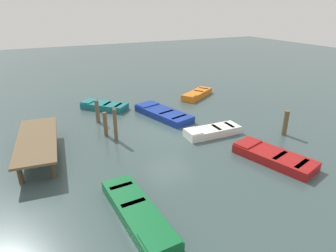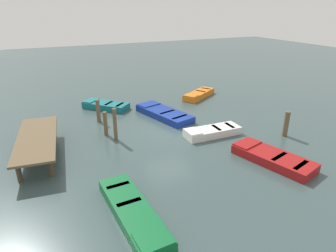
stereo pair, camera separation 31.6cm
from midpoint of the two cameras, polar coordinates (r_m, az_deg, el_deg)
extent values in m
plane|color=#384C4C|center=(16.08, -0.56, -1.15)|extent=(80.00, 80.00, 0.00)
cube|color=brown|center=(14.42, -24.81, -2.35)|extent=(5.31, 2.21, 0.10)
cylinder|color=#473927|center=(16.57, -26.17, -1.26)|extent=(0.20, 0.20, 0.85)
cylinder|color=#473927|center=(16.46, -22.15, -0.73)|extent=(0.20, 0.20, 0.85)
cylinder|color=#473927|center=(12.86, -27.55, -8.26)|extent=(0.20, 0.20, 0.85)
cylinder|color=#473927|center=(12.71, -22.32, -7.66)|extent=(0.20, 0.20, 0.85)
cube|color=silver|center=(15.80, 8.12, -1.04)|extent=(1.14, 3.08, 0.40)
cube|color=#334772|center=(15.75, 8.15, -0.57)|extent=(0.89, 2.62, 0.04)
cube|color=silver|center=(15.14, 4.36, -1.00)|extent=(0.97, 0.69, 0.06)
cube|color=navy|center=(15.85, 8.85, -0.30)|extent=(0.84, 0.22, 0.04)
cube|color=navy|center=(16.31, 11.32, 0.18)|extent=(0.84, 0.22, 0.04)
cube|color=#14666B|center=(20.11, -12.73, 3.83)|extent=(3.02, 2.98, 0.40)
cube|color=beige|center=(20.07, -12.76, 4.21)|extent=(2.51, 2.47, 0.04)
cube|color=#14666B|center=(20.68, -15.58, 4.74)|extent=(1.23, 1.24, 0.06)
cube|color=#9B9789|center=(19.94, -12.22, 4.25)|extent=(0.80, 0.81, 0.04)
cube|color=#9B9789|center=(19.52, -10.11, 4.03)|extent=(0.80, 0.81, 0.04)
cube|color=maroon|center=(13.84, 19.33, -5.73)|extent=(3.78, 2.29, 0.40)
cube|color=black|center=(13.78, 19.41, -5.22)|extent=(3.18, 1.86, 0.04)
cube|color=maroon|center=(14.34, 14.70, -3.11)|extent=(1.09, 1.40, 0.06)
cube|color=black|center=(13.66, 20.39, -5.43)|extent=(0.49, 1.09, 0.04)
cube|color=black|center=(13.32, 24.04, -6.76)|extent=(0.49, 1.09, 0.04)
cube|color=#0F602D|center=(9.99, -6.97, -16.42)|extent=(4.12, 1.31, 0.40)
cube|color=orange|center=(9.91, -7.01, -15.79)|extent=(3.50, 1.03, 0.04)
cube|color=#0F602D|center=(8.74, -2.74, -21.07)|extent=(0.95, 1.03, 0.06)
cube|color=#B06E1E|center=(10.11, -7.71, -14.65)|extent=(0.24, 0.86, 0.04)
cube|color=#B06E1E|center=(10.97, -9.94, -11.47)|extent=(0.24, 0.86, 0.04)
cube|color=orange|center=(22.40, 5.29, 6.20)|extent=(2.60, 3.33, 0.40)
cube|color=black|center=(22.36, 5.30, 6.55)|extent=(2.15, 2.79, 0.04)
cube|color=orange|center=(21.24, 3.73, 5.99)|extent=(1.15, 1.09, 0.06)
cube|color=black|center=(22.56, 5.59, 6.79)|extent=(0.77, 0.58, 0.04)
cube|color=black|center=(23.35, 6.60, 7.28)|extent=(0.77, 0.58, 0.04)
cube|color=navy|center=(18.21, -1.44, 2.42)|extent=(4.32, 2.48, 0.40)
cube|color=silver|center=(18.17, -1.44, 2.84)|extent=(3.64, 2.01, 0.04)
cube|color=navy|center=(19.32, -4.50, 4.27)|extent=(1.21, 1.50, 0.06)
cube|color=#A4A49F|center=(17.93, -0.81, 2.71)|extent=(0.49, 1.15, 0.04)
cube|color=#A4A49F|center=(17.15, 1.63, 1.76)|extent=(0.49, 1.15, 0.04)
cylinder|color=brown|center=(15.03, -10.83, 0.21)|extent=(0.19, 0.19, 1.70)
cylinder|color=brown|center=(15.75, -12.68, 0.34)|extent=(0.21, 0.21, 1.31)
cylinder|color=brown|center=(16.61, 21.43, 0.55)|extent=(0.26, 0.26, 1.36)
cylinder|color=brown|center=(17.73, -14.12, 2.80)|extent=(0.23, 0.23, 1.36)
camera|label=1|loc=(0.16, -90.57, -0.24)|focal=31.25mm
camera|label=2|loc=(0.16, 89.43, 0.24)|focal=31.25mm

